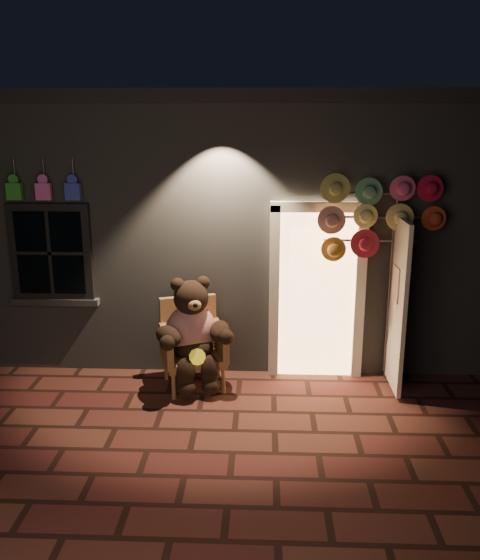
{
  "coord_description": "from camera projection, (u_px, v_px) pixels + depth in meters",
  "views": [
    {
      "loc": [
        0.7,
        -5.51,
        3.14
      ],
      "look_at": [
        0.43,
        1.0,
        1.35
      ],
      "focal_mm": 38.0,
      "sensor_mm": 36.0,
      "label": 1
    }
  ],
  "objects": [
    {
      "name": "teddy_bear",
      "position": [
        193.0,
        333.0,
        6.94
      ],
      "size": [
        0.92,
        0.85,
        1.33
      ],
      "rotation": [
        0.0,
        0.0,
        0.32
      ],
      "color": "#AF1612",
      "rests_on": "ground"
    },
    {
      "name": "hat_rack",
      "position": [
        377.0,
        216.0,
        6.77
      ],
      "size": [
        1.42,
        0.22,
        2.5
      ],
      "color": "#59595E",
      "rests_on": "ground"
    },
    {
      "name": "ground",
      "position": [
        195.0,
        430.0,
        6.17
      ],
      "size": [
        60.0,
        60.0,
        0.0
      ],
      "primitive_type": "plane",
      "color": "#552B20",
      "rests_on": "ground"
    },
    {
      "name": "shop_building",
      "position": [
        221.0,
        208.0,
        9.55
      ],
      "size": [
        7.3,
        5.95,
        3.51
      ],
      "color": "slate",
      "rests_on": "ground"
    },
    {
      "name": "wicker_armchair",
      "position": [
        192.0,
        343.0,
        7.11
      ],
      "size": [
        0.88,
        0.84,
        1.05
      ],
      "rotation": [
        0.0,
        0.0,
        0.32
      ],
      "color": "#A46A3F",
      "rests_on": "ground"
    }
  ]
}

